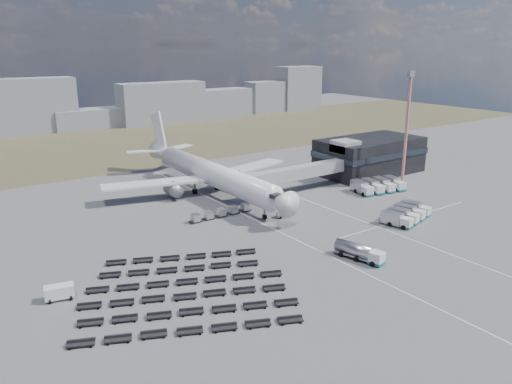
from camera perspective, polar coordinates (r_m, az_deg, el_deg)
ground at (r=99.10m, az=4.06°, el=-4.54°), size 420.00×420.00×0.00m
grass_strip at (r=194.04m, az=-16.90°, el=5.25°), size 420.00×90.00×0.01m
lane_markings at (r=107.24m, az=7.12°, el=-2.96°), size 47.12×110.00×0.01m
terminal at (r=146.18m, az=12.82°, el=4.14°), size 30.40×16.40×11.00m
jet_bridge at (r=122.25m, az=3.89°, el=2.04°), size 30.30×3.80×7.05m
airliner at (r=123.09m, az=-5.41°, el=2.22°), size 51.59×64.53×17.62m
skyline at (r=227.76m, az=-24.82°, el=8.54°), size 289.31×23.74×25.30m
fuel_tanker at (r=87.74m, az=11.71°, el=-6.72°), size 4.30×9.14×2.86m
pushback_tug at (r=106.81m, az=3.16°, el=-2.56°), size 3.29×2.45×1.36m
utility_van at (r=78.78m, az=-21.54°, el=-10.65°), size 4.36×2.64×2.19m
catering_truck at (r=126.25m, az=-2.36°, el=0.86°), size 3.72×6.77×2.94m
service_trucks_near at (r=109.32m, az=16.80°, el=-2.41°), size 12.78×9.12×2.56m
service_trucks_far at (r=129.01m, az=13.80°, el=0.73°), size 13.43×8.93×2.76m
uld_row at (r=107.07m, az=-4.00°, el=-2.35°), size 15.06×1.73×1.65m
baggage_dollies at (r=76.64m, az=-8.26°, el=-10.95°), size 36.49×34.46×0.80m
floodlight_mast at (r=132.92m, az=16.82°, el=6.79°), size 2.80×2.26×29.32m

